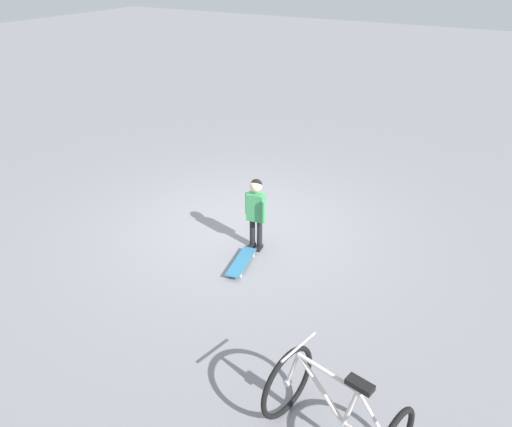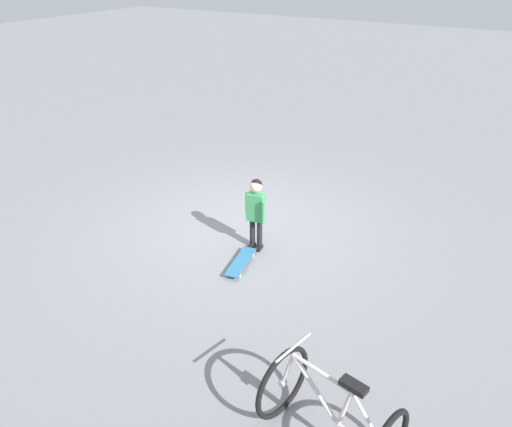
% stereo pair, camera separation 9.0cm
% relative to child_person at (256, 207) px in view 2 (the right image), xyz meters
% --- Properties ---
extents(ground_plane, '(50.00, 50.00, 0.00)m').
position_rel_child_person_xyz_m(ground_plane, '(-0.41, -0.51, -0.66)').
color(ground_plane, gray).
extents(child_person, '(0.21, 0.39, 1.06)m').
position_rel_child_person_xyz_m(child_person, '(0.00, 0.00, 0.00)').
color(child_person, black).
rests_on(child_person, ground).
extents(skateboard, '(0.76, 0.34, 0.07)m').
position_rel_child_person_xyz_m(skateboard, '(0.50, 0.07, -0.60)').
color(skateboard, teal).
rests_on(skateboard, ground).
extents(bicycle_near, '(0.90, 1.19, 0.85)m').
position_rel_child_person_xyz_m(bicycle_near, '(2.43, 2.18, -0.28)').
color(bicycle_near, black).
rests_on(bicycle_near, ground).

